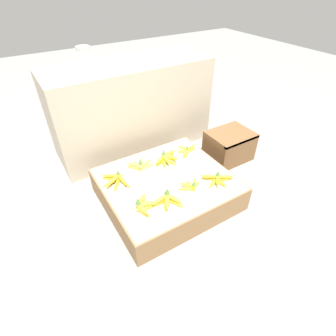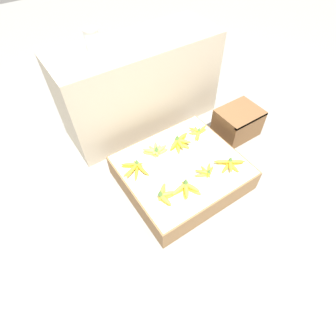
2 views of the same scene
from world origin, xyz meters
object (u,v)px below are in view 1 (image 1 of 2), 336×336
(banana_bunch_front_midright, at_px, (191,185))
(banana_bunch_middle_right, at_px, (186,150))
(glass_jar, at_px, (84,57))
(foam_tray_white, at_px, (183,53))
(banana_bunch_middle_left, at_px, (116,180))
(banana_bunch_front_midleft, at_px, (167,200))
(banana_bunch_front_right, at_px, (217,179))
(banana_bunch_middle_midleft, at_px, (140,165))
(banana_bunch_front_left, at_px, (142,206))
(banana_bunch_middle_midright, at_px, (166,158))
(wooden_crate, at_px, (229,146))

(banana_bunch_front_midright, relative_size, banana_bunch_middle_right, 0.97)
(glass_jar, distance_m, foam_tray_white, 0.88)
(banana_bunch_middle_left, xyz_separation_m, foam_tray_white, (1.01, 0.67, 0.58))
(banana_bunch_front_midleft, bearing_deg, banana_bunch_front_right, -0.19)
(banana_bunch_middle_left, bearing_deg, banana_bunch_middle_midleft, 15.08)
(banana_bunch_front_midleft, bearing_deg, banana_bunch_middle_right, 43.21)
(banana_bunch_front_left, bearing_deg, banana_bunch_middle_midright, 42.55)
(banana_bunch_middle_midright, bearing_deg, banana_bunch_middle_right, 4.74)
(banana_bunch_front_midright, bearing_deg, banana_bunch_middle_left, 141.97)
(wooden_crate, distance_m, banana_bunch_front_right, 0.62)
(glass_jar, bearing_deg, banana_bunch_front_right, -66.06)
(banana_bunch_middle_midright, height_order, foam_tray_white, foam_tray_white)
(banana_bunch_middle_left, distance_m, banana_bunch_middle_right, 0.65)
(wooden_crate, relative_size, foam_tray_white, 1.72)
(banana_bunch_front_midleft, height_order, banana_bunch_middle_right, banana_bunch_front_midleft)
(banana_bunch_front_midleft, xyz_separation_m, banana_bunch_front_midright, (0.22, 0.04, -0.01))
(banana_bunch_middle_left, distance_m, banana_bunch_middle_midright, 0.44)
(banana_bunch_front_left, xyz_separation_m, banana_bunch_middle_midright, (0.40, 0.37, -0.00))
(banana_bunch_front_midleft, xyz_separation_m, banana_bunch_front_right, (0.42, -0.00, -0.01))
(wooden_crate, xyz_separation_m, banana_bunch_front_left, (-1.07, -0.35, 0.10))
(wooden_crate, xyz_separation_m, glass_jar, (-0.97, 0.73, 0.75))
(wooden_crate, xyz_separation_m, banana_bunch_middle_right, (-0.46, 0.04, 0.09))
(banana_bunch_front_midleft, distance_m, banana_bunch_middle_midright, 0.47)
(banana_bunch_middle_midleft, bearing_deg, banana_bunch_front_left, -115.04)
(banana_bunch_middle_left, xyz_separation_m, banana_bunch_middle_midright, (0.44, 0.03, 0.00))
(banana_bunch_front_left, relative_size, foam_tray_white, 0.82)
(banana_bunch_front_midright, bearing_deg, banana_bunch_middle_midright, 88.20)
(banana_bunch_middle_left, distance_m, glass_jar, 0.99)
(banana_bunch_front_midleft, height_order, banana_bunch_front_midright, banana_bunch_front_midleft)
(banana_bunch_front_left, bearing_deg, wooden_crate, 18.02)
(banana_bunch_front_midright, relative_size, banana_bunch_middle_left, 0.89)
(banana_bunch_front_midright, xyz_separation_m, foam_tray_white, (0.58, 1.00, 0.59))
(banana_bunch_middle_midright, distance_m, banana_bunch_middle_right, 0.21)
(banana_bunch_front_midright, relative_size, glass_jar, 1.22)
(banana_bunch_front_left, distance_m, banana_bunch_front_midleft, 0.17)
(banana_bunch_middle_right, bearing_deg, wooden_crate, -4.50)
(banana_bunch_middle_left, bearing_deg, banana_bunch_front_midright, -38.03)
(glass_jar, bearing_deg, banana_bunch_middle_left, -100.06)
(banana_bunch_middle_right, bearing_deg, banana_bunch_middle_left, -175.89)
(glass_jar, bearing_deg, banana_bunch_front_midright, -74.58)
(banana_bunch_front_midright, bearing_deg, banana_bunch_front_right, -11.97)
(banana_bunch_middle_midleft, bearing_deg, foam_tray_white, 37.75)
(wooden_crate, bearing_deg, banana_bunch_middle_right, 175.50)
(banana_bunch_front_midright, xyz_separation_m, glass_jar, (-0.29, 1.07, 0.66))
(banana_bunch_middle_midleft, height_order, glass_jar, glass_jar)
(banana_bunch_front_left, relative_size, glass_jar, 1.18)
(banana_bunch_front_midright, height_order, banana_bunch_middle_right, same)
(banana_bunch_middle_right, bearing_deg, banana_bunch_middle_midleft, 178.12)
(banana_bunch_front_right, bearing_deg, banana_bunch_middle_midleft, 132.54)
(banana_bunch_front_midleft, distance_m, banana_bunch_front_right, 0.42)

